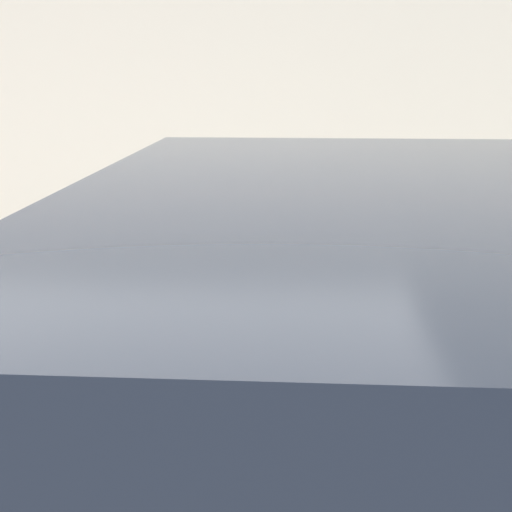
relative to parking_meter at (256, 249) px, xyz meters
The scene contains 2 objects.
sidewalk 1.61m from the parking_meter, 119.24° to the left, with size 24.00×2.80×0.11m.
parking_meter is the anchor object (origin of this frame).
Camera 1 is at (0.73, -1.90, 1.93)m, focal length 50.00 mm.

